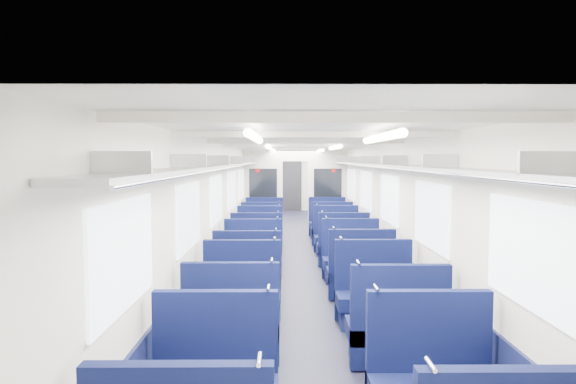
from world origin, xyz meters
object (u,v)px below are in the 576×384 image
(seat_7, at_px, (375,298))
(seat_17, at_px, (332,231))
(seat_10, at_px, (253,263))
(seat_14, at_px, (260,240))
(bulkhead, at_px, (295,189))
(seat_5, at_px, (397,333))
(seat_13, at_px, (343,249))
(seat_6, at_px, (241,299))
(seat_8, at_px, (248,279))
(seat_19, at_px, (327,225))
(end_door, at_px, (292,185))
(seat_12, at_px, (257,249))
(seat_16, at_px, (262,232))
(seat_4, at_px, (232,329))
(seat_9, at_px, (360,276))
(seat_15, at_px, (336,239))
(seat_18, at_px, (264,225))
(seat_11, at_px, (351,262))

(seat_7, height_order, seat_17, same)
(seat_10, xyz_separation_m, seat_14, (0.00, 2.33, 0.00))
(bulkhead, distance_m, seat_5, 8.76)
(bulkhead, height_order, seat_13, bulkhead)
(seat_6, relative_size, seat_8, 1.00)
(seat_7, relative_size, seat_19, 1.00)
(seat_14, relative_size, seat_17, 1.00)
(seat_10, height_order, seat_13, same)
(end_door, height_order, seat_13, end_door)
(seat_13, height_order, seat_19, same)
(seat_12, bearing_deg, seat_7, -63.84)
(seat_6, bearing_deg, seat_12, 90.00)
(seat_12, height_order, seat_16, same)
(seat_4, bearing_deg, seat_14, 90.00)
(seat_6, distance_m, seat_16, 5.69)
(bulkhead, height_order, seat_19, bulkhead)
(seat_9, relative_size, seat_10, 1.00)
(seat_4, xyz_separation_m, seat_12, (0.00, 4.49, 0.00))
(seat_16, bearing_deg, bulkhead, 65.01)
(seat_10, height_order, seat_15, same)
(bulkhead, xyz_separation_m, seat_5, (0.83, -8.67, -0.90))
(seat_19, bearing_deg, seat_5, -90.00)
(seat_10, relative_size, seat_17, 1.00)
(seat_15, distance_m, seat_18, 2.77)
(seat_5, bearing_deg, seat_10, 116.12)
(seat_4, distance_m, seat_10, 3.27)
(seat_5, bearing_deg, seat_19, 90.00)
(seat_15, distance_m, seat_16, 1.98)
(seat_18, bearing_deg, seat_6, -90.00)
(seat_7, height_order, seat_14, same)
(seat_7, bearing_deg, seat_18, 103.70)
(seat_5, height_order, seat_12, same)
(end_door, xyz_separation_m, bulkhead, (-0.00, -6.24, 0.23))
(seat_9, distance_m, seat_13, 2.22)
(end_door, relative_size, seat_9, 1.84)
(seat_4, height_order, seat_15, same)
(seat_6, xyz_separation_m, seat_7, (1.66, 0.02, 0.00))
(bulkhead, xyz_separation_m, seat_19, (0.83, -0.52, -0.90))
(seat_15, height_order, seat_16, same)
(seat_10, bearing_deg, seat_9, -30.44)
(seat_10, bearing_deg, seat_18, 90.00)
(seat_8, relative_size, seat_10, 1.00)
(end_door, bearing_deg, seat_5, -86.82)
(seat_7, xyz_separation_m, seat_11, (0.00, 2.21, 0.00))
(seat_4, distance_m, seat_19, 8.21)
(seat_6, relative_size, seat_11, 1.00)
(seat_6, relative_size, seat_15, 1.00)
(seat_5, distance_m, seat_12, 4.89)
(seat_5, xyz_separation_m, seat_9, (0.00, 2.41, 0.00))
(end_door, bearing_deg, bulkhead, -90.00)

